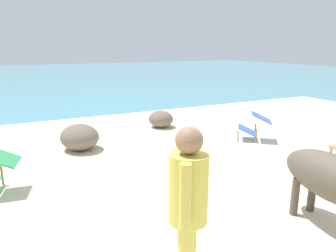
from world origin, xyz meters
name	(u,v)px	position (x,y,z in m)	size (l,w,h in m)	color
sand_beach	(254,211)	(0.00, 0.00, 0.02)	(18.00, 14.00, 0.04)	beige
water_surface	(53,77)	(0.00, 22.00, 0.00)	(60.00, 36.00, 0.03)	teal
cow	(335,179)	(0.51, -0.78, 0.71)	(0.66, 1.81, 1.01)	#4C4238
deck_chair_far	(254,125)	(2.29, 2.65, 0.42)	(0.93, 0.89, 0.68)	#A37A4C
person_standing	(188,207)	(-1.66, -1.02, 0.99)	(0.34, 0.43, 1.62)	#DBC64C
shore_rock_small	(161,119)	(0.82, 4.80, 0.27)	(0.73, 0.66, 0.46)	#6B5B4C
shore_rock_flat	(80,137)	(-1.62, 3.78, 0.32)	(0.92, 0.81, 0.56)	#6B5B4C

